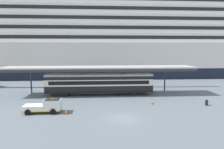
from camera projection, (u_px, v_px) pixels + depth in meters
ground_plane at (124, 118)px, 26.18m from camera, size 400.00×400.00×0.00m
cruise_ship at (124, 39)px, 71.57m from camera, size 146.62×28.23×35.94m
platform_canopy at (99, 68)px, 39.35m from camera, size 36.97×5.35×5.49m
train_carriage at (99, 83)px, 39.32m from camera, size 20.48×2.81×4.11m
service_truck at (46, 106)px, 28.40m from camera, size 5.24×2.32×2.02m
traffic_cone_near at (152, 102)px, 32.91m from camera, size 0.36×0.36×0.75m
traffic_cone_mid at (66, 112)px, 27.73m from camera, size 0.36×0.36×0.73m
quay_bollard at (207, 102)px, 32.07m from camera, size 0.48×0.48×0.96m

